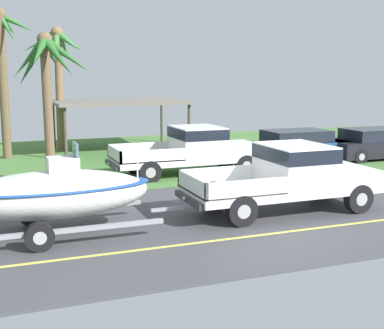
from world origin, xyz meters
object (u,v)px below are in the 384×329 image
(pickup_truck_towing, at_px, (294,174))
(parked_sedan_far, at_px, (376,144))
(palm_tree_mid, at_px, (0,51))
(parked_pickup_background, at_px, (197,148))
(boat_on_trailer, at_px, (54,194))
(palm_tree_near_left, at_px, (57,57))
(palm_tree_near_right, at_px, (47,72))
(parked_sedan_near, at_px, (300,146))
(carport_awning, at_px, (118,103))

(pickup_truck_towing, xyz_separation_m, parked_sedan_far, (8.17, 6.29, -0.36))
(palm_tree_mid, bearing_deg, parked_pickup_background, -43.07)
(pickup_truck_towing, xyz_separation_m, parked_pickup_background, (-0.59, 5.83, -0.01))
(pickup_truck_towing, bearing_deg, palm_tree_mid, 120.87)
(boat_on_trailer, distance_m, parked_pickup_background, 8.31)
(boat_on_trailer, bearing_deg, parked_sedan_far, 23.18)
(palm_tree_mid, bearing_deg, pickup_truck_towing, -59.13)
(boat_on_trailer, relative_size, palm_tree_mid, 0.89)
(palm_tree_near_left, distance_m, palm_tree_near_right, 8.16)
(parked_pickup_background, distance_m, palm_tree_near_left, 9.53)
(parked_sedan_near, bearing_deg, palm_tree_near_left, 143.37)
(parked_sedan_far, xyz_separation_m, palm_tree_near_left, (-12.73, 7.48, 3.83))
(parked_sedan_far, relative_size, palm_tree_near_right, 0.91)
(carport_awning, distance_m, palm_tree_near_left, 3.56)
(parked_pickup_background, bearing_deg, carport_awning, 100.41)
(parked_sedan_near, bearing_deg, palm_tree_mid, 156.90)
(parked_sedan_near, height_order, palm_tree_near_right, palm_tree_near_right)
(parked_sedan_near, distance_m, parked_sedan_far, 3.60)
(palm_tree_mid, bearing_deg, parked_sedan_near, -23.10)
(pickup_truck_towing, distance_m, parked_pickup_background, 5.86)
(parked_sedan_far, bearing_deg, carport_awning, 146.92)
(pickup_truck_towing, relative_size, palm_tree_near_left, 0.95)
(parked_pickup_background, xyz_separation_m, carport_awning, (-1.29, 7.00, 1.33))
(parked_sedan_near, bearing_deg, palm_tree_near_right, -173.57)
(pickup_truck_towing, relative_size, parked_sedan_far, 1.22)
(palm_tree_near_right, xyz_separation_m, palm_tree_mid, (-1.22, 6.21, 0.89))
(parked_sedan_near, distance_m, carport_awning, 8.94)
(parked_pickup_background, xyz_separation_m, palm_tree_near_right, (-5.33, -0.09, 2.82))
(palm_tree_near_right, relative_size, palm_tree_mid, 0.79)
(parked_sedan_near, relative_size, palm_tree_near_left, 0.80)
(pickup_truck_towing, height_order, boat_on_trailer, boat_on_trailer)
(pickup_truck_towing, relative_size, carport_awning, 0.91)
(boat_on_trailer, bearing_deg, parked_sedan_near, 31.89)
(boat_on_trailer, bearing_deg, carport_awning, 70.14)
(boat_on_trailer, distance_m, palm_tree_near_left, 14.33)
(parked_sedan_far, relative_size, palm_tree_near_left, 0.78)
(boat_on_trailer, xyz_separation_m, parked_pickup_background, (5.92, 5.83, 0.01))
(pickup_truck_towing, height_order, carport_awning, carport_awning)
(parked_sedan_far, bearing_deg, parked_sedan_near, 169.65)
(boat_on_trailer, bearing_deg, parked_pickup_background, 44.54)
(pickup_truck_towing, height_order, parked_pickup_background, pickup_truck_towing)
(boat_on_trailer, xyz_separation_m, carport_awning, (4.63, 12.83, 1.35))
(parked_sedan_far, relative_size, carport_awning, 0.75)
(parked_pickup_background, relative_size, parked_sedan_near, 1.22)
(palm_tree_near_left, relative_size, palm_tree_near_right, 1.16)
(parked_sedan_far, height_order, carport_awning, carport_awning)
(pickup_truck_towing, distance_m, boat_on_trailer, 6.51)
(pickup_truck_towing, distance_m, palm_tree_near_right, 8.71)
(parked_sedan_far, bearing_deg, pickup_truck_towing, -142.41)
(parked_pickup_background, bearing_deg, parked_sedan_far, 3.00)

